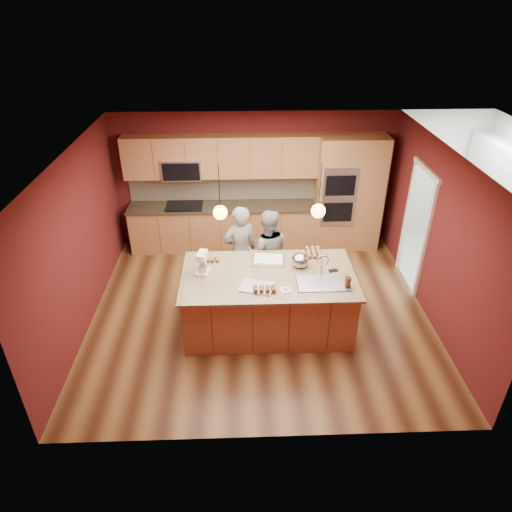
{
  "coord_description": "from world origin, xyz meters",
  "views": [
    {
      "loc": [
        -0.29,
        -6.11,
        4.7
      ],
      "look_at": [
        -0.07,
        -0.1,
        1.12
      ],
      "focal_mm": 32.0,
      "sensor_mm": 36.0,
      "label": 1
    }
  ],
  "objects_px": {
    "person_left": "(240,251)",
    "stand_mixer": "(203,264)",
    "island": "(269,300)",
    "person_right": "(267,252)",
    "mixing_bowl": "(300,260)"
  },
  "relations": [
    {
      "from": "mixing_bowl",
      "to": "stand_mixer",
      "type": "bearing_deg",
      "value": -174.95
    },
    {
      "from": "island",
      "to": "person_right",
      "type": "xyz_separation_m",
      "value": [
        0.03,
        0.98,
        0.29
      ]
    },
    {
      "from": "person_right",
      "to": "stand_mixer",
      "type": "distance_m",
      "value": 1.41
    },
    {
      "from": "person_right",
      "to": "mixing_bowl",
      "type": "xyz_separation_m",
      "value": [
        0.45,
        -0.77,
        0.29
      ]
    },
    {
      "from": "mixing_bowl",
      "to": "person_left",
      "type": "bearing_deg",
      "value": 140.16
    },
    {
      "from": "island",
      "to": "person_left",
      "type": "bearing_deg",
      "value": 113.94
    },
    {
      "from": "island",
      "to": "stand_mixer",
      "type": "distance_m",
      "value": 1.18
    },
    {
      "from": "stand_mixer",
      "to": "person_right",
      "type": "bearing_deg",
      "value": 54.03
    },
    {
      "from": "island",
      "to": "person_right",
      "type": "bearing_deg",
      "value": 88.33
    },
    {
      "from": "stand_mixer",
      "to": "mixing_bowl",
      "type": "distance_m",
      "value": 1.49
    },
    {
      "from": "person_left",
      "to": "stand_mixer",
      "type": "distance_m",
      "value": 1.1
    },
    {
      "from": "person_left",
      "to": "stand_mixer",
      "type": "xyz_separation_m",
      "value": [
        -0.56,
        -0.9,
        0.29
      ]
    },
    {
      "from": "stand_mixer",
      "to": "mixing_bowl",
      "type": "bearing_deg",
      "value": 17.89
    },
    {
      "from": "person_left",
      "to": "person_right",
      "type": "relative_size",
      "value": 1.05
    },
    {
      "from": "person_left",
      "to": "mixing_bowl",
      "type": "distance_m",
      "value": 1.23
    }
  ]
}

